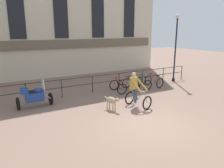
{
  "coord_description": "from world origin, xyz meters",
  "views": [
    {
      "loc": [
        -5.3,
        -6.35,
        3.68
      ],
      "look_at": [
        0.01,
        2.86,
        1.05
      ],
      "focal_mm": 35.0,
      "sensor_mm": 36.0,
      "label": 1
    }
  ],
  "objects_px": {
    "dog": "(112,100)",
    "parked_bicycle_mid_right": "(143,83)",
    "parked_bicycle_far_end": "(154,81)",
    "parked_motorcycle": "(34,96)",
    "street_lamp": "(176,45)",
    "parked_bicycle_near_lamp": "(118,87)",
    "parked_bicycle_mid_left": "(131,85)",
    "cyclist_with_bike": "(136,91)"
  },
  "relations": [
    {
      "from": "parked_motorcycle",
      "to": "cyclist_with_bike",
      "type": "bearing_deg",
      "value": -119.35
    },
    {
      "from": "parked_bicycle_mid_left",
      "to": "parked_bicycle_far_end",
      "type": "xyz_separation_m",
      "value": [
        1.88,
        0.0,
        0.0
      ]
    },
    {
      "from": "parked_bicycle_near_lamp",
      "to": "cyclist_with_bike",
      "type": "bearing_deg",
      "value": 82.63
    },
    {
      "from": "dog",
      "to": "parked_bicycle_mid_left",
      "type": "distance_m",
      "value": 3.65
    },
    {
      "from": "parked_bicycle_near_lamp",
      "to": "dog",
      "type": "bearing_deg",
      "value": 57.6
    },
    {
      "from": "parked_bicycle_mid_right",
      "to": "parked_bicycle_mid_left",
      "type": "bearing_deg",
      "value": 3.42
    },
    {
      "from": "dog",
      "to": "street_lamp",
      "type": "height_order",
      "value": "street_lamp"
    },
    {
      "from": "dog",
      "to": "street_lamp",
      "type": "bearing_deg",
      "value": 1.94
    },
    {
      "from": "dog",
      "to": "parked_bicycle_near_lamp",
      "type": "height_order",
      "value": "parked_bicycle_near_lamp"
    },
    {
      "from": "parked_bicycle_far_end",
      "to": "cyclist_with_bike",
      "type": "bearing_deg",
      "value": 30.65
    },
    {
      "from": "street_lamp",
      "to": "cyclist_with_bike",
      "type": "bearing_deg",
      "value": -151.36
    },
    {
      "from": "parked_motorcycle",
      "to": "street_lamp",
      "type": "distance_m",
      "value": 10.28
    },
    {
      "from": "parked_bicycle_mid_right",
      "to": "parked_bicycle_far_end",
      "type": "bearing_deg",
      "value": -176.58
    },
    {
      "from": "cyclist_with_bike",
      "to": "parked_motorcycle",
      "type": "distance_m",
      "value": 4.97
    },
    {
      "from": "dog",
      "to": "parked_motorcycle",
      "type": "relative_size",
      "value": 0.53
    },
    {
      "from": "dog",
      "to": "parked_bicycle_mid_right",
      "type": "xyz_separation_m",
      "value": [
        3.68,
        2.4,
        -0.1
      ]
    },
    {
      "from": "parked_bicycle_far_end",
      "to": "street_lamp",
      "type": "xyz_separation_m",
      "value": [
        2.31,
        0.51,
        2.3
      ]
    },
    {
      "from": "parked_motorcycle",
      "to": "parked_bicycle_mid_left",
      "type": "distance_m",
      "value": 5.86
    },
    {
      "from": "cyclist_with_bike",
      "to": "street_lamp",
      "type": "height_order",
      "value": "street_lamp"
    },
    {
      "from": "parked_bicycle_mid_left",
      "to": "parked_bicycle_far_end",
      "type": "relative_size",
      "value": 0.96
    },
    {
      "from": "cyclist_with_bike",
      "to": "parked_bicycle_mid_left",
      "type": "distance_m",
      "value": 3.01
    },
    {
      "from": "parked_motorcycle",
      "to": "parked_bicycle_mid_left",
      "type": "height_order",
      "value": "parked_motorcycle"
    },
    {
      "from": "street_lamp",
      "to": "parked_bicycle_near_lamp",
      "type": "bearing_deg",
      "value": -174.27
    },
    {
      "from": "parked_bicycle_near_lamp",
      "to": "parked_bicycle_mid_left",
      "type": "height_order",
      "value": "same"
    },
    {
      "from": "dog",
      "to": "parked_bicycle_near_lamp",
      "type": "distance_m",
      "value": 3.01
    },
    {
      "from": "cyclist_with_bike",
      "to": "parked_bicycle_mid_left",
      "type": "height_order",
      "value": "cyclist_with_bike"
    },
    {
      "from": "parked_bicycle_near_lamp",
      "to": "street_lamp",
      "type": "distance_m",
      "value": 5.64
    },
    {
      "from": "parked_bicycle_mid_left",
      "to": "parked_bicycle_mid_right",
      "type": "height_order",
      "value": "same"
    },
    {
      "from": "cyclist_with_bike",
      "to": "parked_bicycle_near_lamp",
      "type": "distance_m",
      "value": 2.67
    },
    {
      "from": "cyclist_with_bike",
      "to": "parked_bicycle_mid_left",
      "type": "bearing_deg",
      "value": 45.89
    },
    {
      "from": "parked_bicycle_near_lamp",
      "to": "street_lamp",
      "type": "bearing_deg",
      "value": -169.7
    },
    {
      "from": "dog",
      "to": "cyclist_with_bike",
      "type": "bearing_deg",
      "value": -29.16
    },
    {
      "from": "parked_bicycle_mid_right",
      "to": "parked_bicycle_far_end",
      "type": "height_order",
      "value": "same"
    },
    {
      "from": "parked_motorcycle",
      "to": "parked_bicycle_mid_right",
      "type": "distance_m",
      "value": 6.8
    },
    {
      "from": "parked_bicycle_mid_right",
      "to": "street_lamp",
      "type": "bearing_deg",
      "value": -167.59
    },
    {
      "from": "parked_bicycle_mid_right",
      "to": "parked_bicycle_far_end",
      "type": "xyz_separation_m",
      "value": [
        0.94,
        0.0,
        0.0
      ]
    },
    {
      "from": "street_lamp",
      "to": "parked_motorcycle",
      "type": "bearing_deg",
      "value": -175.8
    },
    {
      "from": "dog",
      "to": "parked_bicycle_mid_left",
      "type": "relative_size",
      "value": 0.79
    },
    {
      "from": "cyclist_with_bike",
      "to": "parked_bicycle_mid_right",
      "type": "xyz_separation_m",
      "value": [
        2.42,
        2.58,
        -0.41
      ]
    },
    {
      "from": "parked_bicycle_far_end",
      "to": "dog",
      "type": "bearing_deg",
      "value": 20.55
    },
    {
      "from": "dog",
      "to": "parked_bicycle_near_lamp",
      "type": "xyz_separation_m",
      "value": [
        1.81,
        2.4,
        -0.1
      ]
    },
    {
      "from": "street_lamp",
      "to": "parked_bicycle_far_end",
      "type": "bearing_deg",
      "value": -167.46
    }
  ]
}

